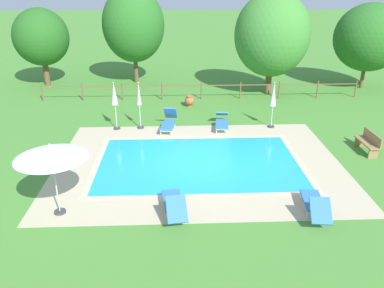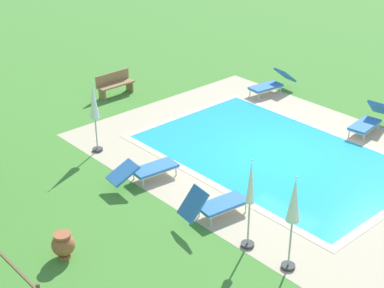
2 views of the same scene
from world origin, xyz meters
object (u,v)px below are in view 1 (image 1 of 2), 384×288
sun_lounger_north_mid (315,204)px  patio_umbrella_closed_row_mid_west (114,97)px  patio_umbrella_closed_row_centre (139,100)px  tree_centre (272,35)px  patio_umbrella_closed_row_west (273,98)px  terracotta_urn_near_fence (189,101)px  sun_lounger_north_far (169,122)px  tree_far_west (133,25)px  wooden_bench_lawn_side (369,142)px  sun_lounger_north_end (174,203)px  tree_east_mid (41,37)px  sun_lounger_north_near_steps (222,121)px  tree_west_mid (369,38)px  patio_umbrella_open_foreground (51,152)px

sun_lounger_north_mid → patio_umbrella_closed_row_mid_west: bearing=132.9°
patio_umbrella_closed_row_centre → tree_centre: size_ratio=0.38×
patio_umbrella_closed_row_west → terracotta_urn_near_fence: (-3.92, 3.55, -1.17)m
sun_lounger_north_far → tree_far_west: (-2.40, 9.49, 3.51)m
patio_umbrella_closed_row_centre → wooden_bench_lawn_side: bearing=-18.3°
sun_lounger_north_end → tree_east_mid: bearing=118.2°
tree_far_west → sun_lounger_north_near_steps: bearing=-61.8°
sun_lounger_north_near_steps → sun_lounger_north_far: bearing=-177.1°
terracotta_urn_near_fence → tree_west_mid: (11.71, 3.65, 2.95)m
wooden_bench_lawn_side → tree_far_west: (-10.88, 12.50, 3.44)m
patio_umbrella_open_foreground → wooden_bench_lawn_side: bearing=19.4°
sun_lounger_north_mid → tree_centre: size_ratio=0.33×
patio_umbrella_closed_row_mid_west → tree_centre: bearing=34.3°
sun_lounger_north_near_steps → wooden_bench_lawn_side: 6.65m
patio_umbrella_closed_row_west → patio_umbrella_closed_row_centre: size_ratio=0.98×
sun_lounger_north_near_steps → terracotta_urn_near_fence: bearing=112.6°
patio_umbrella_open_foreground → patio_umbrella_closed_row_mid_west: (0.80, 7.33, -0.50)m
tree_east_mid → patio_umbrella_closed_row_centre: bearing=-50.8°
terracotta_urn_near_fence → tree_west_mid: 12.62m
sun_lounger_north_mid → wooden_bench_lawn_side: bearing=50.0°
tree_far_west → tree_east_mid: tree_far_west is taller
wooden_bench_lawn_side → tree_centre: 9.97m
tree_west_mid → patio_umbrella_closed_row_west: bearing=-137.2°
patio_umbrella_open_foreground → wooden_bench_lawn_side: patio_umbrella_open_foreground is taller
tree_east_mid → tree_far_west: bearing=5.6°
sun_lounger_north_near_steps → tree_far_west: (-5.02, 9.36, 3.55)m
sun_lounger_north_end → tree_centre: 15.16m
sun_lounger_north_end → patio_umbrella_closed_row_west: size_ratio=0.88×
sun_lounger_north_near_steps → sun_lounger_north_mid: (2.04, -7.70, 0.02)m
sun_lounger_north_far → terracotta_urn_near_fence: sun_lounger_north_far is taller
sun_lounger_north_end → patio_umbrella_closed_row_west: (4.81, 7.46, 1.13)m
sun_lounger_north_near_steps → sun_lounger_north_end: sun_lounger_north_end is taller
sun_lounger_north_far → patio_umbrella_open_foreground: patio_umbrella_open_foreground is taller
tree_centre → patio_umbrella_closed_row_mid_west: bearing=-145.7°
sun_lounger_north_end → patio_umbrella_open_foreground: bearing=176.9°
sun_lounger_north_end → terracotta_urn_near_fence: size_ratio=3.14×
patio_umbrella_closed_row_mid_west → tree_west_mid: 17.06m
patio_umbrella_closed_row_mid_west → wooden_bench_lawn_side: (11.02, -3.17, -1.15)m
sun_lounger_north_mid → tree_east_mid: size_ratio=0.40×
sun_lounger_north_near_steps → sun_lounger_north_mid: 7.96m
patio_umbrella_open_foreground → wooden_bench_lawn_side: (11.83, 4.16, -1.66)m
wooden_bench_lawn_side → tree_far_west: 16.93m
terracotta_urn_near_fence → tree_centre: tree_centre is taller
patio_umbrella_closed_row_mid_west → patio_umbrella_closed_row_centre: bearing=4.1°
patio_umbrella_closed_row_west → tree_east_mid: size_ratio=0.45×
patio_umbrella_closed_row_centre → tree_centre: tree_centre is taller
patio_umbrella_closed_row_west → tree_far_west: (-7.47, 9.39, 2.39)m
tree_centre → tree_east_mid: bearing=169.5°
terracotta_urn_near_fence → tree_far_west: bearing=121.3°
patio_umbrella_closed_row_west → patio_umbrella_closed_row_centre: patio_umbrella_closed_row_centre is taller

